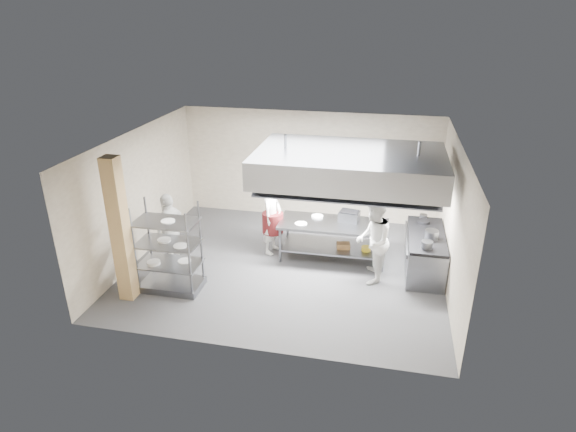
% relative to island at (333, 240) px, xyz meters
% --- Properties ---
extents(floor, '(7.00, 7.00, 0.00)m').
position_rel_island_xyz_m(floor, '(-0.99, -0.65, -0.46)').
color(floor, '#3D3D40').
rests_on(floor, ground).
extents(ceiling, '(7.00, 7.00, 0.00)m').
position_rel_island_xyz_m(ceiling, '(-0.99, -0.65, 2.54)').
color(ceiling, silver).
rests_on(ceiling, wall_back).
extents(wall_back, '(7.00, 0.00, 7.00)m').
position_rel_island_xyz_m(wall_back, '(-0.99, 2.35, 1.04)').
color(wall_back, '#A1937F').
rests_on(wall_back, ground).
extents(wall_left, '(0.00, 6.00, 6.00)m').
position_rel_island_xyz_m(wall_left, '(-4.49, -0.65, 1.04)').
color(wall_left, '#A1937F').
rests_on(wall_left, ground).
extents(wall_right, '(0.00, 6.00, 6.00)m').
position_rel_island_xyz_m(wall_right, '(2.51, -0.65, 1.04)').
color(wall_right, '#A1937F').
rests_on(wall_right, ground).
extents(column, '(0.30, 0.30, 3.00)m').
position_rel_island_xyz_m(column, '(-3.89, -2.55, 1.04)').
color(column, tan).
rests_on(column, floor).
extents(exhaust_hood, '(4.00, 2.50, 0.60)m').
position_rel_island_xyz_m(exhaust_hood, '(0.31, -0.25, 1.94)').
color(exhaust_hood, gray).
rests_on(exhaust_hood, ceiling).
extents(hood_strip_a, '(1.60, 0.12, 0.04)m').
position_rel_island_xyz_m(hood_strip_a, '(-0.59, -0.25, 1.62)').
color(hood_strip_a, white).
rests_on(hood_strip_a, exhaust_hood).
extents(hood_strip_b, '(1.60, 0.12, 0.04)m').
position_rel_island_xyz_m(hood_strip_b, '(1.21, -0.25, 1.62)').
color(hood_strip_b, white).
rests_on(hood_strip_b, exhaust_hood).
extents(wall_shelf, '(1.50, 0.28, 0.04)m').
position_rel_island_xyz_m(wall_shelf, '(0.81, 2.19, 1.04)').
color(wall_shelf, gray).
rests_on(wall_shelf, wall_back).
extents(island, '(2.53, 1.08, 0.91)m').
position_rel_island_xyz_m(island, '(0.00, 0.00, 0.00)').
color(island, gray).
rests_on(island, floor).
extents(island_worktop, '(2.53, 1.08, 0.06)m').
position_rel_island_xyz_m(island_worktop, '(0.00, 0.00, 0.42)').
color(island_worktop, gray).
rests_on(island_worktop, island).
extents(island_undershelf, '(2.33, 0.97, 0.04)m').
position_rel_island_xyz_m(island_undershelf, '(0.00, 0.00, -0.16)').
color(island_undershelf, slate).
rests_on(island_undershelf, island).
extents(pass_rack, '(1.27, 0.74, 1.91)m').
position_rel_island_xyz_m(pass_rack, '(-3.17, -2.04, 0.50)').
color(pass_rack, gray).
rests_on(pass_rack, floor).
extents(cooking_range, '(0.80, 2.00, 0.84)m').
position_rel_island_xyz_m(cooking_range, '(2.09, -0.15, -0.04)').
color(cooking_range, slate).
rests_on(cooking_range, floor).
extents(range_top, '(0.78, 1.96, 0.06)m').
position_rel_island_xyz_m(range_top, '(2.09, -0.15, 0.41)').
color(range_top, black).
rests_on(range_top, cooking_range).
extents(chef_head, '(0.56, 0.73, 1.79)m').
position_rel_island_xyz_m(chef_head, '(-1.48, 0.03, 0.44)').
color(chef_head, silver).
rests_on(chef_head, floor).
extents(chef_line, '(0.72, 0.92, 1.89)m').
position_rel_island_xyz_m(chef_line, '(0.94, -0.84, 0.49)').
color(chef_line, silver).
rests_on(chef_line, floor).
extents(chef_plating, '(0.61, 1.08, 1.74)m').
position_rel_island_xyz_m(chef_plating, '(-3.59, -1.06, 0.41)').
color(chef_plating, white).
rests_on(chef_plating, floor).
extents(griddle, '(0.51, 0.42, 0.22)m').
position_rel_island_xyz_m(griddle, '(0.34, 0.20, 0.57)').
color(griddle, slate).
rests_on(griddle, island_worktop).
extents(wicker_basket, '(0.34, 0.27, 0.13)m').
position_rel_island_xyz_m(wicker_basket, '(0.26, -0.09, -0.07)').
color(wicker_basket, olive).
rests_on(wicker_basket, island_undershelf).
extents(stockpot, '(0.29, 0.29, 0.20)m').
position_rel_island_xyz_m(stockpot, '(2.16, -0.38, 0.55)').
color(stockpot, gray).
rests_on(stockpot, range_top).
extents(plate_stack, '(0.28, 0.28, 0.05)m').
position_rel_island_xyz_m(plate_stack, '(-3.17, -2.04, 0.15)').
color(plate_stack, white).
rests_on(plate_stack, pass_rack).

